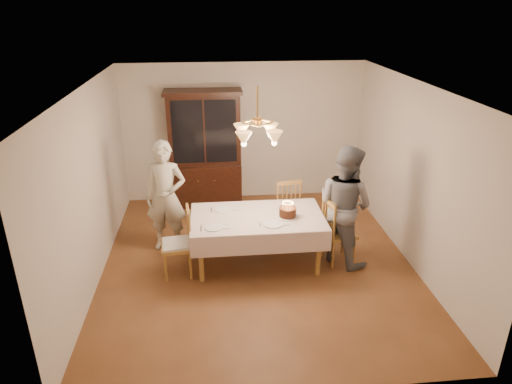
{
  "coord_description": "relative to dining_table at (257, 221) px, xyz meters",
  "views": [
    {
      "loc": [
        -0.62,
        -5.85,
        3.63
      ],
      "look_at": [
        0.0,
        0.2,
        1.05
      ],
      "focal_mm": 32.0,
      "sensor_mm": 36.0,
      "label": 1
    }
  ],
  "objects": [
    {
      "name": "chair_left_end",
      "position": [
        -1.15,
        -0.19,
        -0.23
      ],
      "size": [
        0.46,
        0.48,
        1.0
      ],
      "color": "olive",
      "rests_on": "ground"
    },
    {
      "name": "chair_far_side",
      "position": [
        0.55,
        0.88,
        -0.24
      ],
      "size": [
        0.51,
        0.49,
        1.0
      ],
      "color": "olive",
      "rests_on": "ground"
    },
    {
      "name": "elderly_woman",
      "position": [
        -1.34,
        0.58,
        0.19
      ],
      "size": [
        0.7,
        0.52,
        1.74
      ],
      "primitive_type": "imported",
      "rotation": [
        0.0,
        0.0,
        -0.18
      ],
      "color": "beige",
      "rests_on": "ground"
    },
    {
      "name": "adult_in_grey",
      "position": [
        1.26,
        -0.04,
        0.21
      ],
      "size": [
        1.06,
        1.1,
        1.79
      ],
      "primitive_type": "imported",
      "rotation": [
        0.0,
        0.0,
        2.21
      ],
      "color": "slate",
      "rests_on": "ground"
    },
    {
      "name": "chandelier",
      "position": [
        -0.0,
        -0.0,
        1.29
      ],
      "size": [
        0.62,
        0.62,
        0.73
      ],
      "color": "#BF8C3F",
      "rests_on": "ground"
    },
    {
      "name": "place_setting_far_left",
      "position": [
        -0.47,
        0.27,
        0.08
      ],
      "size": [
        0.4,
        0.25,
        0.02
      ],
      "color": "white",
      "rests_on": "dining_table"
    },
    {
      "name": "place_setting_near_right",
      "position": [
        0.2,
        -0.29,
        0.08
      ],
      "size": [
        0.42,
        0.27,
        0.02
      ],
      "color": "white",
      "rests_on": "dining_table"
    },
    {
      "name": "ground",
      "position": [
        0.0,
        0.0,
        -0.68
      ],
      "size": [
        5.0,
        5.0,
        0.0
      ],
      "primitive_type": "plane",
      "color": "brown",
      "rests_on": "ground"
    },
    {
      "name": "birthday_cake",
      "position": [
        0.43,
        -0.07,
        0.15
      ],
      "size": [
        0.3,
        0.3,
        0.23
      ],
      "color": "white",
      "rests_on": "dining_table"
    },
    {
      "name": "chair_right_end",
      "position": [
        1.19,
        -0.07,
        -0.24
      ],
      "size": [
        0.5,
        0.52,
        1.0
      ],
      "color": "olive",
      "rests_on": "ground"
    },
    {
      "name": "dining_table",
      "position": [
        0.0,
        0.0,
        0.0
      ],
      "size": [
        1.9,
        1.1,
        0.76
      ],
      "color": "olive",
      "rests_on": "ground"
    },
    {
      "name": "place_setting_near_left",
      "position": [
        -0.62,
        -0.3,
        0.08
      ],
      "size": [
        0.4,
        0.25,
        0.02
      ],
      "color": "white",
      "rests_on": "dining_table"
    },
    {
      "name": "room_shell",
      "position": [
        0.0,
        0.0,
        0.9
      ],
      "size": [
        5.0,
        5.0,
        5.0
      ],
      "color": "white",
      "rests_on": "ground"
    },
    {
      "name": "china_hutch",
      "position": [
        -0.73,
        2.25,
        0.36
      ],
      "size": [
        1.38,
        0.54,
        2.16
      ],
      "color": "black",
      "rests_on": "ground"
    }
  ]
}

